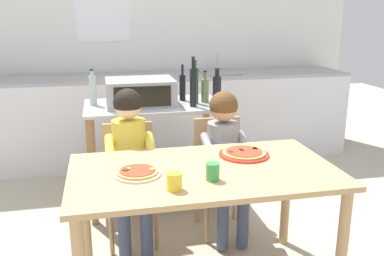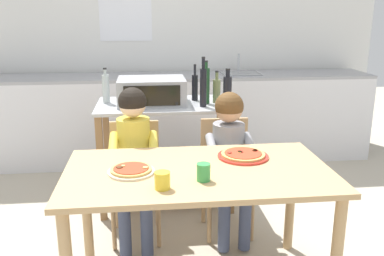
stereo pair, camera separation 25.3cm
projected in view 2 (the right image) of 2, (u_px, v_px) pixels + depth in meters
ground_plane at (182, 207)px, 3.49m from camera, size 10.45×10.45×0.00m
back_wall_tiled at (168, 31)px, 4.68m from camera, size 4.71×0.13×2.70m
kitchen_counter at (172, 117)px, 4.53m from camera, size 4.24×0.60×1.12m
kitchen_island_cart at (165, 136)px, 3.45m from camera, size 1.08×0.63×0.85m
toaster_oven at (152, 91)px, 3.33m from camera, size 0.53×0.41×0.20m
bottle_squat_spirits at (195, 87)px, 3.46m from camera, size 0.05×0.05×0.30m
bottle_slim_sauce at (106, 88)px, 3.35m from camera, size 0.06×0.06×0.28m
bottle_tall_green_wine at (203, 86)px, 3.21m from camera, size 0.05×0.05×0.38m
bottle_clear_vinegar at (206, 85)px, 3.33m from camera, size 0.06×0.06×0.34m
bottle_dark_olive_oil at (217, 90)px, 3.37m from camera, size 0.06×0.06×0.26m
bottle_brown_beer at (227, 90)px, 3.24m from camera, size 0.07×0.07×0.29m
dining_table at (198, 186)px, 2.31m from camera, size 1.45×0.81×0.74m
dining_chair_left at (135, 171)px, 2.95m from camera, size 0.36×0.36×0.81m
dining_chair_right at (226, 167)px, 3.03m from camera, size 0.36×0.36×0.81m
child_in_yellow_shirt at (134, 149)px, 2.78m from camera, size 0.32×0.42×1.07m
child_in_grey_shirt at (230, 148)px, 2.86m from camera, size 0.32×0.42×1.02m
pizza_plate_cream at (131, 170)px, 2.24m from camera, size 0.25×0.25×0.03m
pizza_plate_red_rimmed at (243, 155)px, 2.47m from camera, size 0.30×0.30×0.03m
drinking_cup_green at (203, 172)px, 2.12m from camera, size 0.07×0.07×0.09m
drinking_cup_yellow at (162, 180)px, 2.03m from camera, size 0.08×0.08×0.09m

